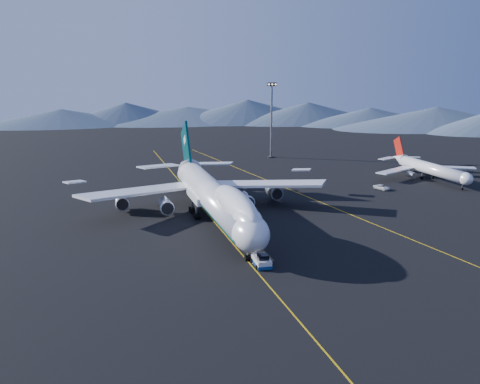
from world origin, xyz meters
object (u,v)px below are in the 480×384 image
object	(u,v)px
second_jet	(429,168)
service_van	(382,187)
boeing_747	(213,195)
floodlight_mast	(271,120)
pushback_tug	(262,262)

from	to	relation	value
second_jet	service_van	xyz separation A→B (m)	(-21.33, -9.35, -2.73)
boeing_747	service_van	size ratio (longest dim) A/B	14.72
service_van	floodlight_mast	xyz separation A→B (m)	(-11.28, 62.49, 13.61)
pushback_tug	second_jet	size ratio (longest dim) A/B	0.13
second_jet	service_van	bearing A→B (deg)	-159.19
boeing_747	second_jet	distance (m)	78.93
second_jet	floodlight_mast	bearing A→B (deg)	118.68
pushback_tug	service_van	world-z (taller)	pushback_tug
pushback_tug	second_jet	world-z (taller)	second_jet
boeing_747	service_van	distance (m)	55.90
pushback_tug	floodlight_mast	distance (m)	117.73
boeing_747	second_jet	xyz separation A→B (m)	(74.02, 27.31, -2.40)
boeing_747	pushback_tug	world-z (taller)	boeing_747
second_jet	floodlight_mast	distance (m)	63.29
floodlight_mast	pushback_tug	bearing A→B (deg)	-109.87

